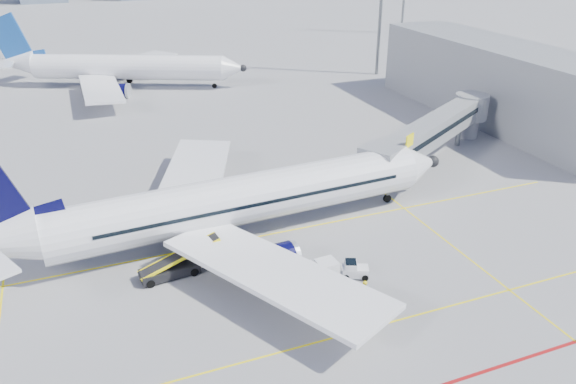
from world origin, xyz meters
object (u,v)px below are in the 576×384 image
at_px(main_aircraft, 225,204).
at_px(ramp_worker, 365,292).
at_px(belt_loader, 172,268).
at_px(second_aircraft, 118,67).
at_px(cargo_dolly, 317,274).
at_px(baggage_tug, 354,269).

relative_size(main_aircraft, ramp_worker, 22.58).
relative_size(main_aircraft, belt_loader, 6.75).
xyz_separation_m(main_aircraft, ramp_worker, (6.35, -12.35, -2.27)).
bearing_deg(second_aircraft, belt_loader, -68.67).
height_order(second_aircraft, belt_loader, second_aircraft).
xyz_separation_m(main_aircraft, cargo_dolly, (4.19, -9.08, -2.22)).
bearing_deg(ramp_worker, cargo_dolly, 32.07).
distance_m(second_aircraft, baggage_tug, 63.85).
xyz_separation_m(baggage_tug, belt_loader, (-12.59, 5.13, 0.01)).
bearing_deg(main_aircraft, ramp_worker, -66.10).
height_order(cargo_dolly, ramp_worker, ramp_worker).
xyz_separation_m(second_aircraft, cargo_dolly, (6.66, -63.01, -2.22)).
bearing_deg(main_aircraft, baggage_tug, -54.93).
height_order(belt_loader, ramp_worker, belt_loader).
bearing_deg(cargo_dolly, main_aircraft, 111.04).
height_order(cargo_dolly, belt_loader, belt_loader).
height_order(main_aircraft, belt_loader, main_aircraft).
relative_size(baggage_tug, cargo_dolly, 0.65).
bearing_deg(ramp_worker, second_aircraft, 6.18).
relative_size(main_aircraft, baggage_tug, 19.27).
xyz_separation_m(main_aircraft, second_aircraft, (-2.47, 53.93, 0.00)).
bearing_deg(belt_loader, baggage_tug, -27.90).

